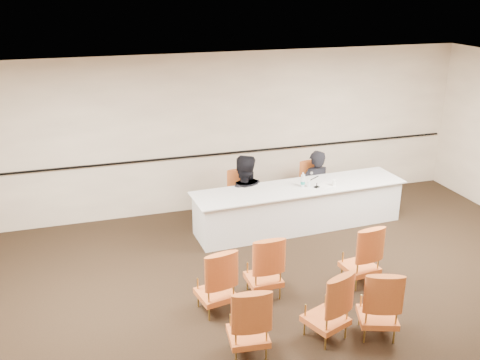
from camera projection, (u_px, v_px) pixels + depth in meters
name	position (u px, v px, depth m)	size (l,w,h in m)	color
floor	(297.00, 321.00, 7.01)	(10.00, 10.00, 0.00)	black
ceiling	(307.00, 95.00, 5.96)	(10.00, 10.00, 0.00)	white
wall_back	(217.00, 133.00, 10.06)	(10.00, 0.04, 3.00)	#C5B29B
wall_rail	(218.00, 154.00, 10.17)	(9.80, 0.04, 0.03)	black
panel_table	(299.00, 207.00, 9.59)	(3.87, 0.89, 0.78)	white
panelist_main	(314.00, 192.00, 10.29)	(0.60, 0.40, 1.66)	black
panelist_main_chair	(315.00, 187.00, 10.25)	(0.50, 0.50, 0.95)	#C04522
panelist_second	(243.00, 203.00, 9.82)	(0.90, 0.70, 1.84)	black
panelist_second_chair	(243.00, 197.00, 9.78)	(0.50, 0.50, 0.95)	#C04522
papers	(325.00, 185.00, 9.52)	(0.30, 0.22, 0.00)	white
microphone	(317.00, 181.00, 9.37)	(0.09, 0.19, 0.26)	black
water_bottle	(303.00, 180.00, 9.41)	(0.08, 0.08, 0.26)	teal
drinking_glass	(309.00, 184.00, 9.42)	(0.06, 0.06, 0.10)	white
coffee_cup	(334.00, 183.00, 9.46)	(0.07, 0.07, 0.12)	white
aud_chair_front_left	(215.00, 279.00, 7.09)	(0.50, 0.50, 0.95)	#C04522
aud_chair_front_mid	(264.00, 265.00, 7.45)	(0.50, 0.50, 0.95)	#C04522
aud_chair_front_right	(361.00, 253.00, 7.76)	(0.50, 0.50, 0.95)	#C04522
aud_chair_back_left	(248.00, 319.00, 6.25)	(0.50, 0.50, 0.95)	#C04522
aud_chair_back_mid	(327.00, 304.00, 6.55)	(0.50, 0.50, 0.95)	#C04522
aud_chair_back_right	(379.00, 302.00, 6.60)	(0.50, 0.50, 0.95)	#C04522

